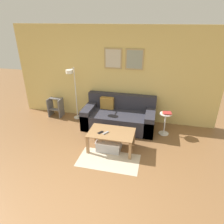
% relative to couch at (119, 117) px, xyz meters
% --- Properties ---
extents(ground_plane, '(16.00, 16.00, 0.00)m').
position_rel_couch_xyz_m(ground_plane, '(-0.29, -2.84, -0.28)').
color(ground_plane, brown).
extents(wall_back, '(5.60, 0.09, 2.55)m').
position_rel_couch_xyz_m(wall_back, '(-0.28, 0.48, 1.00)').
color(wall_back, '#DDC472').
rests_on(wall_back, ground_plane).
extents(area_rug, '(1.27, 0.67, 0.01)m').
position_rel_couch_xyz_m(area_rug, '(0.08, -1.49, -0.28)').
color(area_rug, '#C1B299').
rests_on(area_rug, ground_plane).
extents(couch, '(1.86, 0.93, 0.81)m').
position_rel_couch_xyz_m(couch, '(0.00, 0.00, 0.00)').
color(couch, '#2D2D38').
rests_on(couch, ground_plane).
extents(coffee_table, '(1.00, 0.62, 0.43)m').
position_rel_couch_xyz_m(coffee_table, '(0.04, -1.06, 0.07)').
color(coffee_table, '#997047').
rests_on(coffee_table, ground_plane).
extents(storage_bin, '(0.55, 0.42, 0.24)m').
position_rel_couch_xyz_m(storage_bin, '(-0.00, -1.08, -0.16)').
color(storage_bin, '#B2B2B7').
rests_on(storage_bin, ground_plane).
extents(floor_lamp, '(0.23, 0.49, 1.49)m').
position_rel_couch_xyz_m(floor_lamp, '(-1.30, 0.05, 0.73)').
color(floor_lamp, white).
rests_on(floor_lamp, ground_plane).
extents(side_table, '(0.30, 0.30, 0.57)m').
position_rel_couch_xyz_m(side_table, '(1.19, -0.13, 0.06)').
color(side_table, white).
rests_on(side_table, ground_plane).
extents(book_stack, '(0.23, 0.20, 0.03)m').
position_rel_couch_xyz_m(book_stack, '(1.21, -0.13, 0.31)').
color(book_stack, '#D18438').
rests_on(book_stack, side_table).
extents(remote_control, '(0.12, 0.15, 0.02)m').
position_rel_couch_xyz_m(remote_control, '(-0.07, -1.14, 0.16)').
color(remote_control, '#99999E').
rests_on(remote_control, coffee_table).
extents(cell_phone, '(0.13, 0.15, 0.01)m').
position_rel_couch_xyz_m(cell_phone, '(-0.18, -1.14, 0.15)').
color(cell_phone, black).
rests_on(cell_phone, coffee_table).
extents(step_stool, '(0.38, 0.31, 0.54)m').
position_rel_couch_xyz_m(step_stool, '(-1.97, 0.19, 0.01)').
color(step_stool, slate).
rests_on(step_stool, ground_plane).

